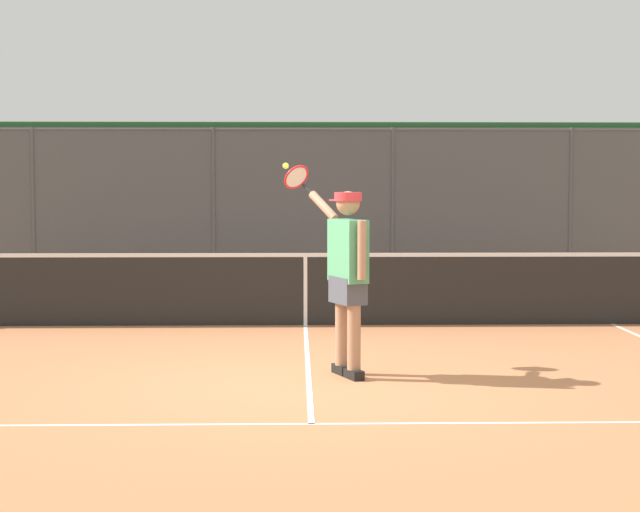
# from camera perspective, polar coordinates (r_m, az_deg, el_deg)

# --- Properties ---
(ground_plane) EXTENTS (60.00, 60.00, 0.00)m
(ground_plane) POSITION_cam_1_polar(r_m,az_deg,el_deg) (9.68, -0.61, -7.12)
(ground_plane) COLOR #C67A4C
(court_line_markings) EXTENTS (8.28, 10.27, 0.01)m
(court_line_markings) POSITION_cam_1_polar(r_m,az_deg,el_deg) (7.82, -0.44, -9.81)
(court_line_markings) COLOR white
(court_line_markings) RESTS_ON ground
(fence_backdrop) EXTENTS (18.33, 1.37, 2.94)m
(fence_backdrop) POSITION_cam_1_polar(r_m,az_deg,el_deg) (18.17, -0.95, 2.72)
(fence_backdrop) COLOR #474C51
(fence_backdrop) RESTS_ON ground
(tennis_net) EXTENTS (10.64, 0.09, 1.07)m
(tennis_net) POSITION_cam_1_polar(r_m,az_deg,el_deg) (13.58, -0.82, -1.80)
(tennis_net) COLOR #2D2D2D
(tennis_net) RESTS_ON ground
(tennis_player) EXTENTS (0.86, 1.28, 2.10)m
(tennis_player) POSITION_cam_1_polar(r_m,az_deg,el_deg) (9.92, 1.50, -0.58)
(tennis_player) COLOR black
(tennis_player) RESTS_ON ground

